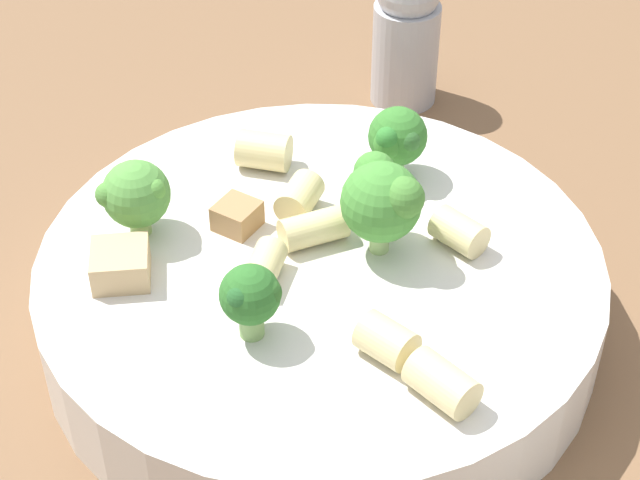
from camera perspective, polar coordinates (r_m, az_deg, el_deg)
The scene contains 16 objects.
ground_plane at distance 0.48m, azimuth 0.00°, elevation -4.60°, with size 2.00×2.00×0.00m, color brown.
pasta_bowl at distance 0.46m, azimuth 0.00°, elevation -2.55°, with size 0.24×0.24×0.04m.
broccoli_floret_0 at distance 0.46m, azimuth -9.80°, elevation 2.40°, with size 0.03×0.03×0.04m.
broccoli_floret_1 at distance 0.44m, azimuth 3.36°, elevation 2.21°, with size 0.03×0.04×0.04m.
broccoli_floret_2 at distance 0.41m, azimuth -3.82°, elevation -2.97°, with size 0.02×0.02×0.03m.
broccoli_floret_3 at distance 0.49m, azimuth 3.98°, elevation 5.49°, with size 0.03×0.03×0.03m.
rigatoni_0 at distance 0.44m, azimuth -3.01°, elevation -1.43°, with size 0.01×0.01×0.02m, color beige.
rigatoni_1 at distance 0.41m, azimuth 3.58°, elevation -5.39°, with size 0.02×0.02×0.02m, color beige.
rigatoni_2 at distance 0.39m, azimuth 6.53°, elevation -7.58°, with size 0.02×0.02×0.03m, color beige.
rigatoni_3 at distance 0.50m, azimuth -3.01°, elevation 4.78°, with size 0.02×0.02×0.02m, color beige.
rigatoni_4 at distance 0.46m, azimuth -0.35°, elevation 0.62°, with size 0.01×0.01×0.03m, color beige.
rigatoni_5 at distance 0.47m, azimuth -1.11°, elevation 2.30°, with size 0.02×0.02×0.02m, color beige.
rigatoni_6 at distance 0.46m, azimuth 7.43°, elevation 0.44°, with size 0.02×0.02×0.02m, color beige.
chicken_chunk_0 at distance 0.47m, azimuth -4.23°, elevation 1.49°, with size 0.02×0.02×0.01m, color #A87A4C.
chicken_chunk_1 at distance 0.45m, azimuth -10.59°, elevation -1.28°, with size 0.02×0.02×0.01m, color tan.
pepper_shaker at distance 0.61m, azimuth 4.62°, elevation 11.02°, with size 0.04×0.04×0.09m.
Camera 1 is at (0.30, 0.17, 0.33)m, focal length 60.00 mm.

